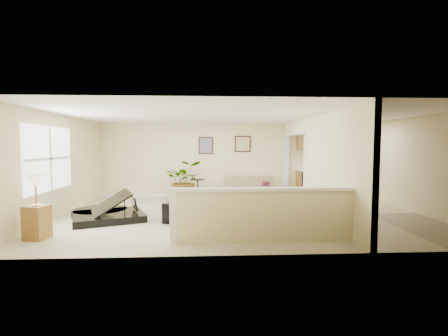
{
  "coord_description": "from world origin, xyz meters",
  "views": [
    {
      "loc": [
        -0.9,
        -8.03,
        1.75
      ],
      "look_at": [
        -0.47,
        0.4,
        1.16
      ],
      "focal_mm": 26.0,
      "sensor_mm": 36.0,
      "label": 1
    }
  ],
  "objects": [
    {
      "name": "floor",
      "position": [
        0.0,
        0.0,
        0.0
      ],
      "size": [
        9.0,
        9.0,
        0.0
      ],
      "primitive_type": "plane",
      "color": "beige",
      "rests_on": "ground"
    },
    {
      "name": "back_wall",
      "position": [
        0.0,
        3.0,
        1.25
      ],
      "size": [
        9.0,
        0.04,
        2.5
      ],
      "primitive_type": "cube",
      "color": "beige",
      "rests_on": "floor"
    },
    {
      "name": "front_wall",
      "position": [
        0.0,
        -3.0,
        1.25
      ],
      "size": [
        9.0,
        0.04,
        2.5
      ],
      "primitive_type": "cube",
      "color": "beige",
      "rests_on": "floor"
    },
    {
      "name": "left_wall",
      "position": [
        -4.5,
        0.0,
        1.25
      ],
      "size": [
        0.04,
        6.0,
        2.5
      ],
      "primitive_type": "cube",
      "color": "beige",
      "rests_on": "floor"
    },
    {
      "name": "right_wall",
      "position": [
        4.5,
        0.0,
        1.25
      ],
      "size": [
        0.04,
        6.0,
        2.5
      ],
      "primitive_type": "cube",
      "color": "beige",
      "rests_on": "floor"
    },
    {
      "name": "ceiling",
      "position": [
        0.0,
        0.0,
        2.5
      ],
      "size": [
        9.0,
        6.0,
        0.04
      ],
      "primitive_type": "cube",
      "color": "white",
      "rests_on": "back_wall"
    },
    {
      "name": "kitchen_vinyl",
      "position": [
        3.15,
        0.0,
        0.0
      ],
      "size": [
        2.7,
        6.0,
        0.01
      ],
      "primitive_type": "cube",
      "color": "tan",
      "rests_on": "floor"
    },
    {
      "name": "interior_partition",
      "position": [
        1.8,
        0.25,
        1.22
      ],
      "size": [
        0.18,
        5.99,
        2.5
      ],
      "color": "beige",
      "rests_on": "floor"
    },
    {
      "name": "pony_half_wall",
      "position": [
        0.08,
        -2.3,
        0.52
      ],
      "size": [
        3.42,
        0.22,
        1.0
      ],
      "color": "beige",
      "rests_on": "floor"
    },
    {
      "name": "left_window",
      "position": [
        -4.49,
        -0.5,
        1.45
      ],
      "size": [
        0.05,
        2.15,
        1.45
      ],
      "primitive_type": "cube",
      "color": "white",
      "rests_on": "left_wall"
    },
    {
      "name": "wall_art_left",
      "position": [
        -0.95,
        2.97,
        1.75
      ],
      "size": [
        0.48,
        0.04,
        0.58
      ],
      "color": "#361C13",
      "rests_on": "back_wall"
    },
    {
      "name": "wall_mirror",
      "position": [
        0.3,
        2.97,
        1.8
      ],
      "size": [
        0.55,
        0.04,
        0.55
      ],
      "color": "#361C13",
      "rests_on": "back_wall"
    },
    {
      "name": "kitchen_cabinets",
      "position": [
        3.19,
        2.73,
        0.87
      ],
      "size": [
        2.36,
        0.65,
        2.33
      ],
      "color": "olive",
      "rests_on": "floor"
    },
    {
      "name": "piano",
      "position": [
        -3.26,
        -0.23,
        0.61
      ],
      "size": [
        2.18,
        2.15,
        1.47
      ],
      "rotation": [
        0.0,
        0.0,
        0.37
      ],
      "color": "black",
      "rests_on": "floor"
    },
    {
      "name": "piano_bench",
      "position": [
        -1.65,
        -0.59,
        0.23
      ],
      "size": [
        0.54,
        0.76,
        0.46
      ],
      "primitive_type": "cube",
      "rotation": [
        0.0,
        0.0,
        -0.31
      ],
      "color": "black",
      "rests_on": "floor"
    },
    {
      "name": "loveseat",
      "position": [
        0.53,
        2.55,
        0.36
      ],
      "size": [
        1.71,
        1.06,
        0.94
      ],
      "rotation": [
        0.0,
        0.0,
        0.08
      ],
      "color": "tan",
      "rests_on": "floor"
    },
    {
      "name": "accent_table",
      "position": [
        -1.22,
        2.45,
        0.42
      ],
      "size": [
        0.45,
        0.45,
        0.66
      ],
      "color": "black",
      "rests_on": "floor"
    },
    {
      "name": "palm_plant",
      "position": [
        -1.62,
        2.28,
        0.62
      ],
      "size": [
        1.25,
        1.12,
        1.27
      ],
      "color": "black",
      "rests_on": "floor"
    },
    {
      "name": "small_plant",
      "position": [
        1.0,
        2.36,
        0.25
      ],
      "size": [
        0.43,
        0.43,
        0.6
      ],
      "color": "black",
      "rests_on": "floor"
    },
    {
      "name": "lamp_stand",
      "position": [
        -4.08,
        -1.89,
        0.53
      ],
      "size": [
        0.44,
        0.44,
        1.25
      ],
      "color": "olive",
      "rests_on": "floor"
    }
  ]
}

